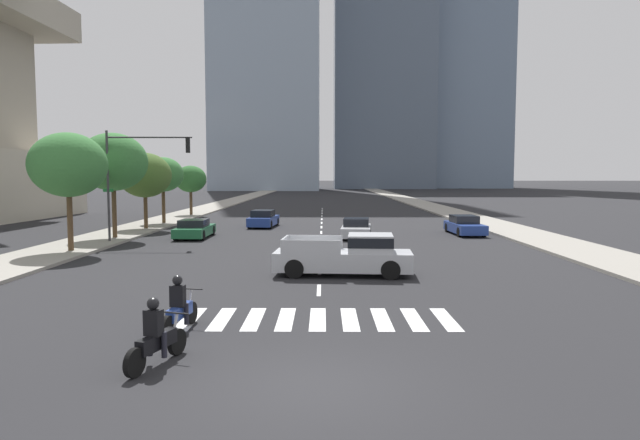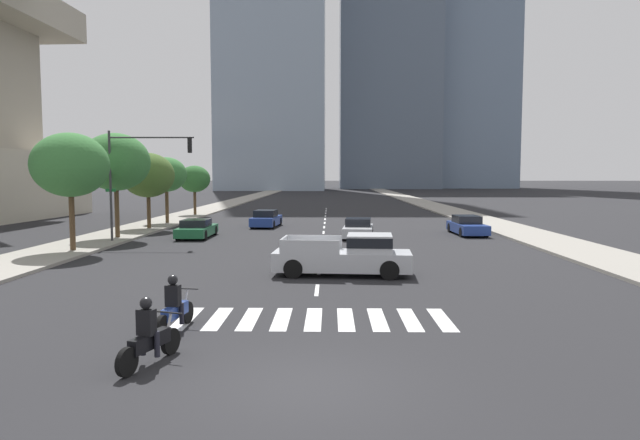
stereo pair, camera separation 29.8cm
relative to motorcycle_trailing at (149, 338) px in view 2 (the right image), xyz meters
The scene contains 19 objects.
ground_plane 3.61m from the motorcycle_trailing, 18.21° to the right, with size 800.00×800.00×0.00m, color #232326.
sidewalk_east 33.58m from the motorcycle_trailing, 59.37° to the left, with size 4.00×260.00×0.15m, color gray.
sidewalk_west 30.69m from the motorcycle_trailing, 109.70° to the left, with size 4.00×260.00×0.15m, color gray.
crosswalk_near 5.20m from the motorcycle_trailing, 49.10° to the left, with size 7.65×2.56×0.01m.
lane_divider_center 32.09m from the motorcycle_trailing, 83.95° to the left, with size 0.14×50.00×0.01m.
motorcycle_trailing is the anchor object (origin of this frame).
motorcycle_third 2.63m from the motorcycle_trailing, 93.96° to the left, with size 0.71×2.13×1.49m.
pickup_truck 11.81m from the motorcycle_trailing, 67.06° to the left, with size 5.64×2.30×1.67m.
sedan_green_0 24.89m from the motorcycle_trailing, 101.09° to the left, with size 1.92×4.50×1.21m.
sedan_blue_1 29.72m from the motorcycle_trailing, 63.67° to the left, with size 1.95×4.67×1.29m.
sedan_silver_2 25.15m from the motorcycle_trailing, 77.01° to the left, with size 2.19×4.40×1.25m.
sedan_blue_3 32.01m from the motorcycle_trailing, 92.05° to the left, with size 2.17×4.36×1.34m.
traffic_signal_far 22.99m from the motorcycle_trailing, 108.95° to the left, with size 5.30×0.28×6.49m.
street_tree_nearest 20.05m from the motorcycle_trailing, 119.05° to the left, with size 3.88×3.88×6.07m.
street_tree_second 25.58m from the motorcycle_trailing, 112.24° to the left, with size 4.22×4.22×6.50m.
street_tree_third 31.23m from the motorcycle_trailing, 107.91° to the left, with size 3.84×3.84×5.52m.
street_tree_fourth 35.66m from the motorcycle_trailing, 105.60° to the left, with size 3.30×3.30×5.35m.
street_tree_fifth 44.84m from the motorcycle_trailing, 102.32° to the left, with size 3.08×3.08×4.83m.
office_tower_center_skyline 170.18m from the motorcycle_trailing, 82.48° to the left, with size 29.35×23.60×93.25m.
Camera 2 is at (0.46, -10.53, 4.04)m, focal length 31.60 mm.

